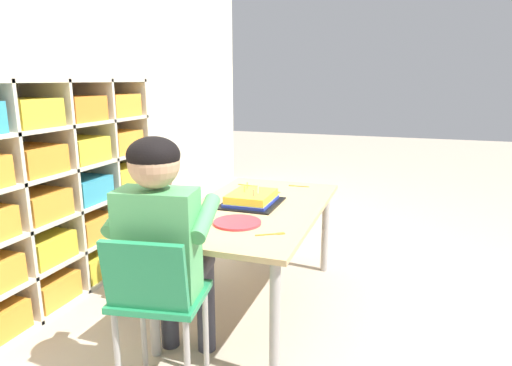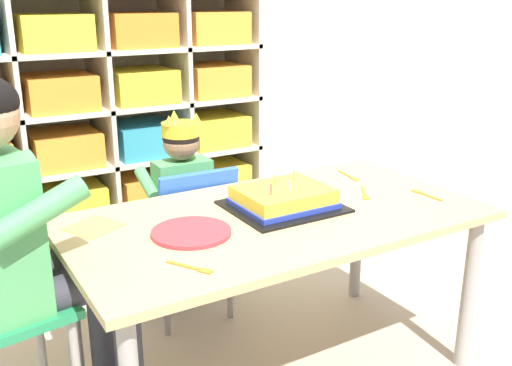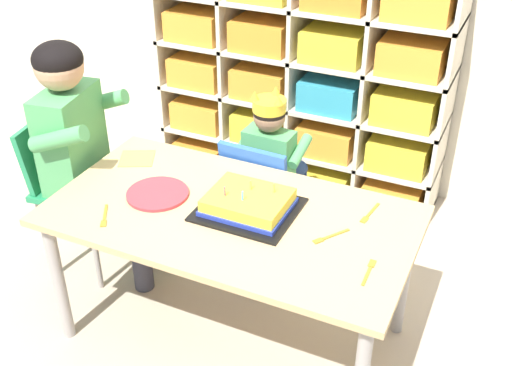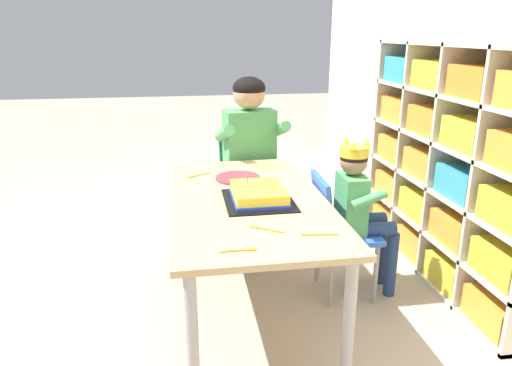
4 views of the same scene
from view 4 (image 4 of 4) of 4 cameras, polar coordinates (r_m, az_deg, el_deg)
The scene contains 14 objects.
ground at distance 2.41m, azimuth -0.85°, elevation -14.82°, with size 16.00×16.00×0.00m, color tan.
storage_cubby_shelf at distance 2.72m, azimuth 23.25°, elevation 1.44°, with size 1.47×0.36×1.25m.
activity_table at distance 2.17m, azimuth -0.91°, elevation -3.33°, with size 1.29×0.69×0.58m.
classroom_chair_blue at distance 2.41m, azimuth 9.76°, elevation -5.14°, with size 0.33×0.32×0.63m.
child_with_crown at distance 2.39m, azimuth 12.36°, elevation -2.01°, with size 0.30×0.31×0.81m.
classroom_chair_adult_side at distance 2.99m, azimuth -1.08°, elevation 1.12°, with size 0.36×0.38×0.70m.
adult_helper_seated at distance 2.83m, azimuth -0.43°, elevation 4.57°, with size 0.46×0.44×1.04m.
birthday_cake_on_tray at distance 2.10m, azimuth 0.31°, elevation -1.49°, with size 0.34×0.30×0.10m.
paper_plate_stack at distance 2.42m, azimuth -2.19°, elevation 0.62°, with size 0.23×0.23×0.01m, color #DB333D.
paper_napkin_square at distance 2.66m, azimuth 1.39°, elevation 2.13°, with size 0.13×0.13×0.00m, color #F4DB4C.
fork_near_child_seat at distance 1.78m, azimuth 7.36°, elevation -6.18°, with size 0.03×0.14×0.00m.
fork_scattered_mid_table at distance 1.65m, azimuth -1.86°, elevation -8.09°, with size 0.02×0.13×0.00m.
fork_by_napkin at distance 2.49m, azimuth -7.00°, elevation 0.92°, with size 0.08×0.12×0.00m.
fork_at_table_front_edge at distance 1.82m, azimuth 1.00°, elevation -5.54°, with size 0.09×0.13×0.00m.
Camera 4 is at (2.00, -0.29, 1.30)m, focal length 33.22 mm.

